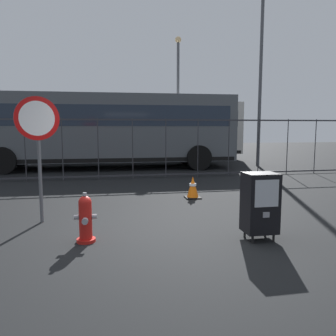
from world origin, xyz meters
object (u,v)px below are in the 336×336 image
(stop_sign, at_px, (38,133))
(street_light_near_left, at_px, (178,89))
(fire_hydrant, at_px, (85,219))
(traffic_cone, at_px, (193,187))
(newspaper_box_primary, at_px, (260,203))
(street_light_near_right, at_px, (261,56))
(bus_near, at_px, (105,127))
(bus_far, at_px, (139,127))

(stop_sign, distance_m, street_light_near_left, 12.24)
(fire_hydrant, xyz_separation_m, traffic_cone, (2.37, 2.73, -0.09))
(newspaper_box_primary, xyz_separation_m, stop_sign, (-3.41, 1.59, 1.03))
(street_light_near_left, bearing_deg, fire_hydrant, -108.53)
(fire_hydrant, height_order, street_light_near_right, street_light_near_right)
(newspaper_box_primary, distance_m, street_light_near_right, 11.00)
(newspaper_box_primary, bearing_deg, fire_hydrant, 171.71)
(fire_hydrant, distance_m, traffic_cone, 3.61)
(bus_near, distance_m, street_light_near_left, 5.21)
(fire_hydrant, xyz_separation_m, street_light_near_right, (6.98, 8.81, 4.38))
(fire_hydrant, bearing_deg, street_light_near_left, 71.47)
(bus_near, distance_m, street_light_near_right, 7.29)
(bus_far, bearing_deg, street_light_near_right, -35.87)
(fire_hydrant, relative_size, traffic_cone, 1.41)
(newspaper_box_primary, bearing_deg, traffic_cone, 93.88)
(stop_sign, bearing_deg, bus_far, 75.57)
(street_light_near_right, bearing_deg, street_light_near_left, 130.24)
(stop_sign, height_order, bus_near, bus_near)
(street_light_near_left, bearing_deg, bus_near, -141.00)
(fire_hydrant, height_order, bus_near, bus_near)
(stop_sign, bearing_deg, newspaper_box_primary, -24.99)
(bus_near, xyz_separation_m, bus_far, (1.77, 3.53, 0.00))
(stop_sign, relative_size, street_light_near_right, 0.27)
(traffic_cone, relative_size, street_light_near_right, 0.06)
(fire_hydrant, relative_size, street_light_near_left, 0.12)
(bus_near, distance_m, bus_far, 3.95)
(traffic_cone, height_order, street_light_near_right, street_light_near_right)
(street_light_near_left, relative_size, street_light_near_right, 0.76)
(traffic_cone, bearing_deg, newspaper_box_primary, -86.12)
(traffic_cone, distance_m, street_light_near_right, 8.85)
(bus_near, relative_size, bus_far, 1.00)
(stop_sign, xyz_separation_m, bus_far, (2.96, 11.51, 0.11))
(bus_far, bearing_deg, traffic_cone, -85.63)
(fire_hydrant, distance_m, newspaper_box_primary, 2.62)
(newspaper_box_primary, bearing_deg, stop_sign, 155.01)
(newspaper_box_primary, relative_size, traffic_cone, 1.92)
(newspaper_box_primary, relative_size, bus_near, 0.10)
(fire_hydrant, relative_size, street_light_near_right, 0.09)
(stop_sign, distance_m, traffic_cone, 3.79)
(traffic_cone, bearing_deg, bus_far, 91.39)
(fire_hydrant, xyz_separation_m, bus_far, (2.13, 12.72, 1.36))
(stop_sign, bearing_deg, street_light_near_left, 65.87)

